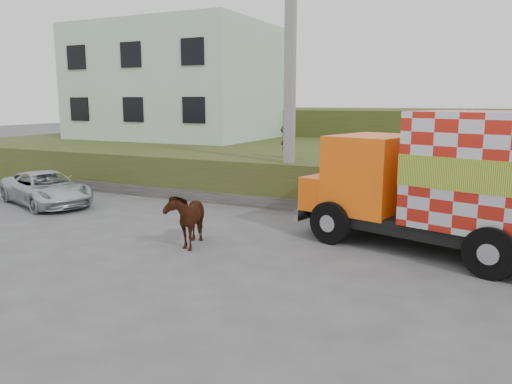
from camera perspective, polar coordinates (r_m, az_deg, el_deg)
The scene contains 10 objects.
ground at distance 12.33m, azimuth -0.03°, elevation -6.16°, with size 120.00×120.00×0.00m, color #474749.
embankment at distance 21.45m, azimuth 11.69°, elevation 2.76°, with size 40.00×12.00×1.50m, color #2C4818.
embankment_far at distance 33.11m, azimuth 16.89°, elevation 6.43°, with size 40.00×12.00×3.00m, color #2C4818.
retaining_strip at distance 16.80m, azimuth 0.06°, elevation -0.99°, with size 16.00×0.50×0.40m, color #595651.
building at distance 28.65m, azimuth -8.75°, elevation 12.22°, with size 10.00×8.00×6.00m, color #B5D4B8.
utility_pole at distance 16.45m, azimuth 3.90°, elevation 12.31°, with size 1.20×0.30×8.00m.
cargo_truck at distance 12.07m, azimuth 23.60°, elevation 0.85°, with size 7.73×4.25×3.29m.
cow at distance 12.38m, azimuth -7.95°, elevation -2.92°, with size 0.74×1.62×1.37m, color #34170D.
suv at distance 18.47m, azimuth -22.86°, elevation 0.38°, with size 1.89×4.10×1.14m, color #B5BCC0.
pedestrian at distance 17.75m, azimuth 3.68°, elevation 6.29°, with size 0.55×0.36×1.51m, color #322F2C.
Camera 1 is at (5.15, -10.64, 3.50)m, focal length 35.00 mm.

